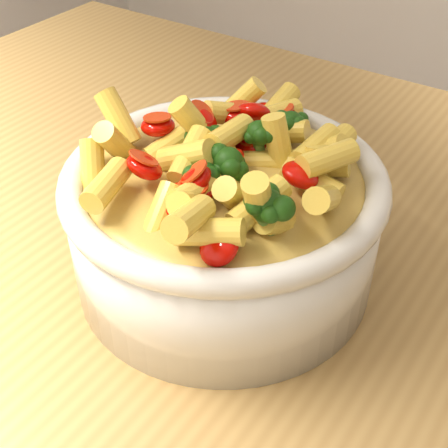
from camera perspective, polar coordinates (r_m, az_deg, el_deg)
The scene contains 3 objects.
table at distance 0.54m, azimuth 7.24°, elevation -14.92°, with size 1.20×0.80×0.90m.
serving_bowl at distance 0.45m, azimuth 0.00°, elevation 0.12°, with size 0.23×0.23×0.10m.
pasta_salad at distance 0.42m, azimuth 0.00°, elevation 6.70°, with size 0.18×0.18×0.04m.
Camera 1 is at (0.13, -0.31, 1.23)m, focal length 50.00 mm.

